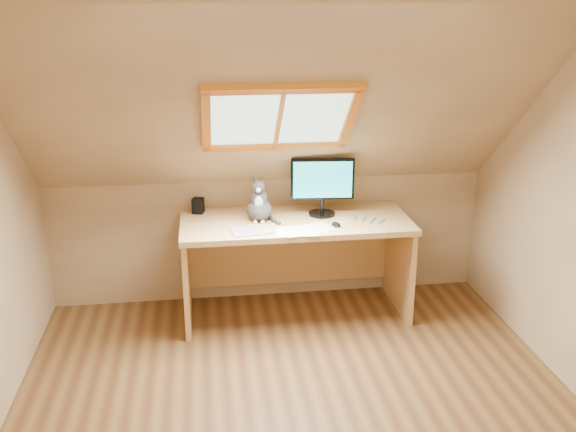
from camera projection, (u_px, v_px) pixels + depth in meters
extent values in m
plane|color=brown|center=(302.00, 422.00, 3.78)|extent=(3.50, 3.50, 0.00)
cube|color=tan|center=(269.00, 239.00, 5.26)|extent=(3.50, 0.02, 1.00)
cube|color=tan|center=(280.00, 108.00, 4.15)|extent=(3.50, 1.56, 1.41)
cube|color=#B2E0CC|center=(279.00, 117.00, 4.25)|extent=(0.90, 0.53, 0.48)
cube|color=#C76412|center=(279.00, 117.00, 4.25)|extent=(1.02, 0.64, 0.59)
cube|color=tan|center=(295.00, 222.00, 4.85)|extent=(1.73, 0.76, 0.04)
cube|color=tan|center=(187.00, 276.00, 4.87)|extent=(0.04, 0.68, 0.75)
cube|color=tan|center=(399.00, 264.00, 5.09)|extent=(0.04, 0.68, 0.75)
cube|color=tan|center=(289.00, 253.00, 5.31)|extent=(1.63, 0.03, 0.52)
cylinder|color=black|center=(322.00, 214.00, 4.94)|extent=(0.20, 0.20, 0.02)
cylinder|color=black|center=(322.00, 206.00, 4.92)|extent=(0.03, 0.03, 0.11)
cube|color=black|center=(322.00, 179.00, 4.85)|extent=(0.48, 0.08, 0.31)
cube|color=blue|center=(323.00, 180.00, 4.82)|extent=(0.44, 0.05, 0.28)
ellipsoid|color=#433E3B|center=(259.00, 209.00, 4.81)|extent=(0.22, 0.25, 0.16)
ellipsoid|color=#433E3B|center=(259.00, 198.00, 4.76)|extent=(0.14, 0.14, 0.18)
ellipsoid|color=silver|center=(259.00, 202.00, 4.72)|extent=(0.07, 0.04, 0.10)
ellipsoid|color=#433E3B|center=(259.00, 186.00, 4.69)|extent=(0.11, 0.10, 0.09)
sphere|color=silver|center=(258.00, 190.00, 4.66)|extent=(0.04, 0.04, 0.04)
cone|color=#433E3B|center=(254.00, 180.00, 4.69)|extent=(0.05, 0.05, 0.06)
cone|color=#433E3B|center=(263.00, 180.00, 4.69)|extent=(0.05, 0.05, 0.06)
cube|color=black|center=(198.00, 206.00, 4.97)|extent=(0.10, 0.10, 0.12)
cube|color=#B2B2B7|center=(251.00, 231.00, 4.58)|extent=(0.30, 0.24, 0.01)
ellipsoid|color=black|center=(336.00, 224.00, 4.68)|extent=(0.07, 0.11, 0.03)
cube|color=white|center=(299.00, 231.00, 4.60)|extent=(0.33, 0.27, 0.00)
cube|color=white|center=(299.00, 231.00, 4.60)|extent=(0.32, 0.24, 0.00)
cube|color=white|center=(299.00, 230.00, 4.60)|extent=(0.35, 0.30, 0.00)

